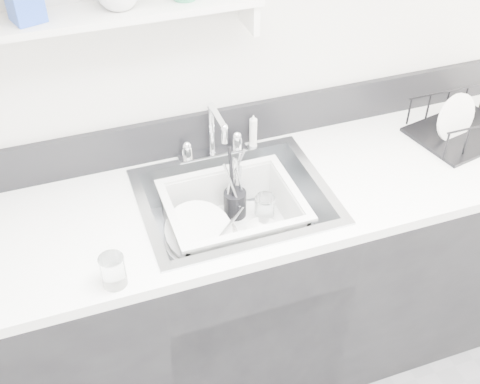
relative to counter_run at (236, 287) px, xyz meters
name	(u,v)px	position (x,y,z in m)	size (l,w,h in m)	color
room_shell	(397,138)	(0.00, -0.80, 1.22)	(3.50, 3.00, 2.60)	silver
counter_run	(236,287)	(0.00, 0.00, 0.00)	(3.20, 0.62, 0.92)	black
backsplash	(208,131)	(0.00, 0.30, 0.54)	(3.20, 0.02, 0.16)	black
sink	(235,216)	(0.00, 0.00, 0.37)	(0.64, 0.52, 0.20)	silver
faucet	(213,143)	(0.00, 0.25, 0.52)	(0.26, 0.18, 0.23)	silver
side_sprayer	(253,131)	(0.16, 0.25, 0.53)	(0.03, 0.03, 0.14)	silver
wall_shelf	(94,18)	(-0.35, 0.23, 1.05)	(1.00, 0.16, 0.12)	silver
wash_tub	(233,217)	(-0.01, -0.01, 0.38)	(0.46, 0.37, 0.18)	silver
plate_stack	(201,237)	(-0.13, -0.03, 0.34)	(0.28, 0.27, 0.11)	white
utensil_cup	(235,202)	(0.03, 0.08, 0.37)	(0.08, 0.08, 0.28)	black
ladle	(220,224)	(-0.06, 0.00, 0.35)	(0.28, 0.10, 0.08)	silver
tumbler_in_tub	(265,209)	(0.12, 0.01, 0.36)	(0.07, 0.07, 0.10)	white
tumbler_counter	(113,271)	(-0.45, -0.25, 0.51)	(0.07, 0.07, 0.10)	white
dish_rack	(466,120)	(0.95, 0.06, 0.53)	(0.38, 0.28, 0.13)	black
bowl_small	(262,232)	(0.08, -0.06, 0.33)	(0.12, 0.12, 0.04)	white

